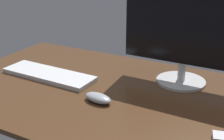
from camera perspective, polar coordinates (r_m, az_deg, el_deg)
name	(u,v)px	position (r cm, az deg, el deg)	size (l,w,h in cm)	color
desk	(106,92)	(125.13, -1.10, -4.20)	(140.00, 84.00, 2.00)	#4C301C
monitor	(185,34)	(128.17, 13.74, 6.60)	(52.93, 21.36, 39.05)	#BDBDBD
keyboard	(49,74)	(140.44, -11.96, -0.83)	(44.73, 14.00, 1.93)	silver
computer_mouse	(98,98)	(114.60, -2.66, -5.34)	(11.68, 5.94, 3.18)	#999EA5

